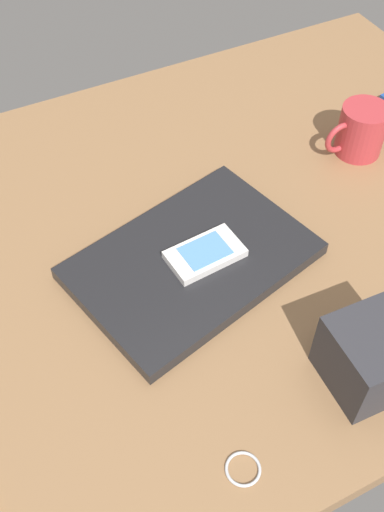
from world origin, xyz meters
TOP-DOWN VIEW (x-y plane):
  - desk_surface at (0.00, 0.00)cm, footprint 120.00×80.00cm
  - laptop_closed at (1.51, 5.09)cm, footprint 35.34×28.03cm
  - cell_phone_on_laptop at (-0.21, 5.95)cm, footprint 10.44×6.65cm
  - key_ring at (9.28, 32.68)cm, footprint 3.93×3.93cm
  - coffee_mug at (-32.85, -4.44)cm, footprint 10.51×7.44cm
  - desk_organizer at (-9.44, 29.31)cm, footprint 10.59×9.91cm

SIDE VIEW (x-z plane):
  - desk_surface at x=0.00cm, z-range 0.00..3.00cm
  - key_ring at x=9.28cm, z-range 3.00..3.36cm
  - laptop_closed at x=1.51cm, z-range 3.00..4.97cm
  - cell_phone_on_laptop at x=-0.21cm, z-range 4.94..6.25cm
  - coffee_mug at x=-32.85cm, z-range 3.00..11.12cm
  - desk_organizer at x=-9.44cm, z-range 3.00..11.82cm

